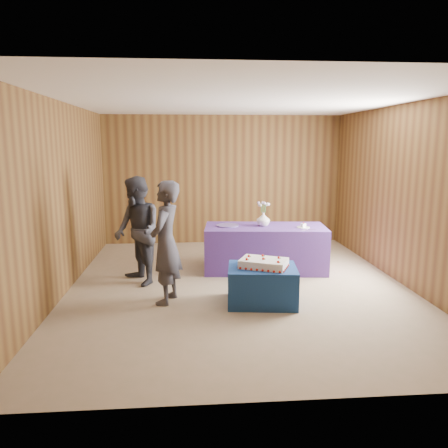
{
  "coord_description": "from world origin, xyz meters",
  "views": [
    {
      "loc": [
        -0.72,
        -6.25,
        2.11
      ],
      "look_at": [
        -0.21,
        0.1,
        0.93
      ],
      "focal_mm": 35.0,
      "sensor_mm": 36.0,
      "label": 1
    }
  ],
  "objects": [
    {
      "name": "platter",
      "position": [
        -0.08,
        0.9,
        0.76
      ],
      "size": [
        0.45,
        0.45,
        0.02
      ],
      "primitive_type": "cylinder",
      "rotation": [
        0.0,
        0.0,
        0.22
      ],
      "color": "#5C4992",
      "rests_on": "serving_table"
    },
    {
      "name": "vase",
      "position": [
        0.51,
        0.86,
        0.86
      ],
      "size": [
        0.24,
        0.24,
        0.23
      ],
      "primitive_type": "imported",
      "rotation": [
        0.0,
        0.0,
        -0.11
      ],
      "color": "silver",
      "rests_on": "serving_table"
    },
    {
      "name": "knife",
      "position": [
        1.18,
        0.45,
        0.75
      ],
      "size": [
        0.26,
        0.09,
        0.0
      ],
      "primitive_type": "cube",
      "rotation": [
        0.0,
        0.0,
        0.28
      ],
      "color": "silver",
      "rests_on": "serving_table"
    },
    {
      "name": "guest_left",
      "position": [
        -1.04,
        -0.59,
        0.82
      ],
      "size": [
        0.54,
        0.68,
        1.64
      ],
      "primitive_type": "imported",
      "rotation": [
        0.0,
        0.0,
        -1.85
      ],
      "color": "#36353F",
      "rests_on": "ground"
    },
    {
      "name": "plate",
      "position": [
        1.14,
        0.65,
        0.76
      ],
      "size": [
        0.26,
        0.26,
        0.01
      ],
      "primitive_type": "cylinder",
      "rotation": [
        0.0,
        0.0,
        0.29
      ],
      "color": "white",
      "rests_on": "serving_table"
    },
    {
      "name": "cake_table",
      "position": [
        0.24,
        -0.73,
        0.25
      ],
      "size": [
        0.98,
        0.8,
        0.5
      ],
      "primitive_type": "cube",
      "rotation": [
        0.0,
        0.0,
        -0.12
      ],
      "color": "navy",
      "rests_on": "ground"
    },
    {
      "name": "flower_spray",
      "position": [
        0.51,
        0.86,
        1.12
      ],
      "size": [
        0.22,
        0.22,
        0.16
      ],
      "color": "#265F2B",
      "rests_on": "vase"
    },
    {
      "name": "cake_slice",
      "position": [
        1.14,
        0.65,
        0.79
      ],
      "size": [
        0.09,
        0.09,
        0.08
      ],
      "rotation": [
        0.0,
        0.0,
        0.51
      ],
      "color": "white",
      "rests_on": "plate"
    },
    {
      "name": "guest_right",
      "position": [
        -1.5,
        0.24,
        0.82
      ],
      "size": [
        0.93,
        1.0,
        1.64
      ],
      "primitive_type": "imported",
      "rotation": [
        0.0,
        0.0,
        -1.06
      ],
      "color": "#30313A",
      "rests_on": "ground"
    },
    {
      "name": "ground",
      "position": [
        0.0,
        0.0,
        0.0
      ],
      "size": [
        6.0,
        6.0,
        0.0
      ],
      "primitive_type": "plane",
      "color": "gray",
      "rests_on": "ground"
    },
    {
      "name": "sheet_cake",
      "position": [
        0.25,
        -0.74,
        0.55
      ],
      "size": [
        0.74,
        0.64,
        0.15
      ],
      "rotation": [
        0.0,
        0.0,
        -0.42
      ],
      "color": "white",
      "rests_on": "cake_table"
    },
    {
      "name": "serving_table",
      "position": [
        0.55,
        0.82,
        0.38
      ],
      "size": [
        2.08,
        1.09,
        0.75
      ],
      "primitive_type": "cube",
      "rotation": [
        0.0,
        0.0,
        -0.1
      ],
      "color": "#4D3084",
      "rests_on": "ground"
    },
    {
      "name": "room_shell",
      "position": [
        0.0,
        0.0,
        1.8
      ],
      "size": [
        5.04,
        6.04,
        2.72
      ],
      "color": "brown",
      "rests_on": "ground"
    }
  ]
}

